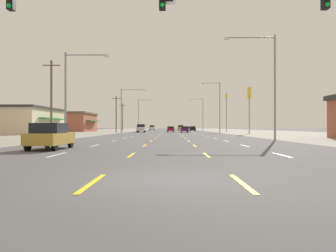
% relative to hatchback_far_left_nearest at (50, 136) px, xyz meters
% --- Properties ---
extents(ground_plane, '(572.00, 572.00, 0.00)m').
position_rel_hatchback_far_left_nearest_xyz_m(ground_plane, '(6.99, 55.21, -0.78)').
color(ground_plane, '#4C4C4F').
extents(lot_apron_left, '(28.00, 440.00, 0.01)m').
position_rel_hatchback_far_left_nearest_xyz_m(lot_apron_left, '(-17.76, 55.21, -0.78)').
color(lot_apron_left, gray).
rests_on(lot_apron_left, ground).
extents(lot_apron_right, '(28.00, 440.00, 0.01)m').
position_rel_hatchback_far_left_nearest_xyz_m(lot_apron_right, '(31.74, 55.21, -0.78)').
color(lot_apron_right, gray).
rests_on(lot_apron_right, ground).
extents(lane_markings, '(10.64, 227.60, 0.01)m').
position_rel_hatchback_far_left_nearest_xyz_m(lane_markings, '(6.99, 93.71, -0.78)').
color(lane_markings, white).
rests_on(lane_markings, ground).
extents(signal_span_wire, '(27.02, 0.52, 9.12)m').
position_rel_hatchback_far_left_nearest_xyz_m(signal_span_wire, '(6.96, -4.09, 4.37)').
color(signal_span_wire, brown).
rests_on(signal_span_wire, ground).
extents(hatchback_far_left_nearest, '(1.72, 3.90, 1.54)m').
position_rel_hatchback_far_left_nearest_xyz_m(hatchback_far_left_nearest, '(0.00, 0.00, 0.00)').
color(hatchback_far_left_nearest, '#B28C33').
rests_on(hatchback_far_left_nearest, ground).
extents(sedan_inner_right_near, '(1.80, 4.50, 1.46)m').
position_rel_hatchback_far_left_nearest_xyz_m(sedan_inner_right_near, '(10.32, 57.77, -0.03)').
color(sedan_inner_right_near, '#4C196B').
rests_on(sedan_inner_right_near, ground).
extents(suv_far_left_mid, '(1.98, 4.90, 1.98)m').
position_rel_hatchback_far_left_nearest_xyz_m(suv_far_left_mid, '(-0.15, 59.53, 0.24)').
color(suv_far_left_mid, silver).
rests_on(suv_far_left_mid, ground).
extents(sedan_center_turn_midfar, '(1.80, 4.50, 1.46)m').
position_rel_hatchback_far_left_nearest_xyz_m(sedan_center_turn_midfar, '(7.03, 62.97, -0.03)').
color(sedan_center_turn_midfar, maroon).
rests_on(sedan_center_turn_midfar, ground).
extents(hatchback_far_right_far, '(1.72, 3.90, 1.54)m').
position_rel_hatchback_far_left_nearest_xyz_m(hatchback_far_right_far, '(14.02, 83.40, 0.00)').
color(hatchback_far_right_far, black).
rests_on(hatchback_far_right_far, ground).
extents(suv_inner_right_farther, '(1.98, 4.90, 1.98)m').
position_rel_hatchback_far_left_nearest_xyz_m(suv_inner_right_farther, '(10.54, 96.72, 0.24)').
color(suv_inner_right_farther, '#B28C33').
rests_on(suv_inner_right_farther, ground).
extents(hatchback_far_right_farthest, '(1.72, 3.90, 1.54)m').
position_rel_hatchback_far_left_nearest_xyz_m(hatchback_far_right_farthest, '(13.90, 104.89, 0.00)').
color(hatchback_far_right_farthest, '#B28C33').
rests_on(hatchback_far_right_farthest, ground).
extents(suv_far_left_distant_a, '(1.98, 4.90, 1.98)m').
position_rel_hatchback_far_left_nearest_xyz_m(suv_far_left_distant_a, '(-0.22, 106.58, 0.24)').
color(suv_far_left_distant_a, white).
rests_on(suv_far_left_distant_a, ground).
extents(storefront_left_row_1, '(10.06, 16.62, 5.01)m').
position_rel_hatchback_far_left_nearest_xyz_m(storefront_left_row_1, '(-19.93, 41.77, 1.74)').
color(storefront_left_row_1, beige).
rests_on(storefront_left_row_1, ground).
extents(storefront_left_row_2, '(12.78, 16.28, 5.48)m').
position_rel_hatchback_far_left_nearest_xyz_m(storefront_left_row_2, '(-21.63, 74.09, 1.98)').
color(storefront_left_row_2, '#A35642').
rests_on(storefront_left_row_2, ground).
extents(pole_sign_right_row_1, '(0.24, 1.92, 8.83)m').
position_rel_hatchback_far_left_nearest_xyz_m(pole_sign_right_row_1, '(21.89, 41.91, 5.88)').
color(pole_sign_right_row_1, gray).
rests_on(pole_sign_right_row_1, ground).
extents(pole_sign_right_row_2, '(0.24, 1.68, 10.32)m').
position_rel_hatchback_far_left_nearest_xyz_m(pole_sign_right_row_2, '(21.92, 67.19, 6.55)').
color(pole_sign_right_row_2, gray).
rests_on(pole_sign_right_row_2, ground).
extents(streetlight_left_row_0, '(4.41, 0.26, 8.57)m').
position_rel_hatchback_far_left_nearest_xyz_m(streetlight_left_row_0, '(-2.65, 12.31, 4.28)').
color(streetlight_left_row_0, gray).
rests_on(streetlight_left_row_0, ground).
extents(streetlight_right_row_0, '(5.03, 0.26, 10.23)m').
position_rel_hatchback_far_left_nearest_xyz_m(streetlight_right_row_0, '(16.60, 12.31, 5.22)').
color(streetlight_right_row_0, gray).
rests_on(streetlight_right_row_0, ground).
extents(streetlight_left_row_1, '(5.12, 0.26, 9.23)m').
position_rel_hatchback_far_left_nearest_xyz_m(streetlight_left_row_1, '(-2.56, 47.27, 4.71)').
color(streetlight_left_row_1, gray).
rests_on(streetlight_left_row_1, ground).
extents(streetlight_right_row_1, '(3.85, 0.26, 10.61)m').
position_rel_hatchback_far_left_nearest_xyz_m(streetlight_right_row_1, '(16.79, 47.27, 5.27)').
color(streetlight_right_row_1, gray).
rests_on(streetlight_right_row_1, ground).
extents(streetlight_left_row_2, '(4.43, 0.26, 10.06)m').
position_rel_hatchback_far_left_nearest_xyz_m(streetlight_left_row_2, '(-2.71, 82.23, 5.06)').
color(streetlight_left_row_2, gray).
rests_on(streetlight_left_row_2, ground).
extents(streetlight_right_row_2, '(4.28, 0.26, 10.32)m').
position_rel_hatchback_far_left_nearest_xyz_m(streetlight_right_row_2, '(16.72, 82.23, 5.17)').
color(streetlight_right_row_2, gray).
rests_on(streetlight_right_row_2, ground).
extents(utility_pole_left_row_0, '(2.20, 0.26, 9.47)m').
position_rel_hatchback_far_left_nearest_xyz_m(utility_pole_left_row_0, '(-7.55, 20.35, 4.14)').
color(utility_pole_left_row_0, brown).
rests_on(utility_pole_left_row_0, ground).
extents(utility_pole_left_row_1, '(2.20, 0.26, 8.76)m').
position_rel_hatchback_far_left_nearest_xyz_m(utility_pole_left_row_1, '(-6.07, 58.16, 3.79)').
color(utility_pole_left_row_1, brown).
rests_on(utility_pole_left_row_1, ground).
extents(utility_pole_left_row_2, '(2.20, 0.26, 8.98)m').
position_rel_hatchback_far_left_nearest_xyz_m(utility_pole_left_row_2, '(-8.63, 85.46, 3.90)').
color(utility_pole_left_row_2, brown).
rests_on(utility_pole_left_row_2, ground).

